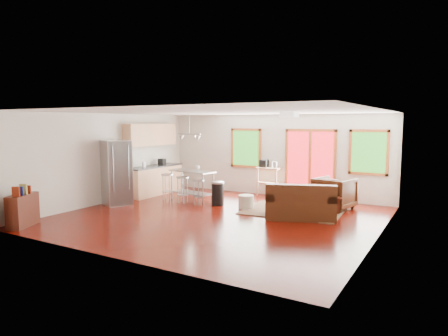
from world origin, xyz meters
The scene contains 28 objects.
floor centered at (0.00, 0.00, -0.01)m, with size 7.50×7.00×0.02m, color #360501.
ceiling centered at (0.00, 0.00, 2.61)m, with size 7.50×7.00×0.02m, color silver.
back_wall centered at (0.00, 3.51, 1.30)m, with size 7.50×0.02×2.60m, color beige.
left_wall centered at (-3.76, 0.00, 1.30)m, with size 0.02×7.00×2.60m, color beige.
right_wall centered at (3.76, 0.00, 1.30)m, with size 0.02×7.00×2.60m, color beige.
front_wall centered at (0.00, -3.51, 1.30)m, with size 7.50×0.02×2.60m, color beige.
window_left centered at (-1.00, 3.46, 1.50)m, with size 1.10×0.05×1.30m.
french_doors centered at (1.20, 3.46, 1.10)m, with size 1.60×0.05×2.10m.
window_right centered at (2.90, 3.46, 1.50)m, with size 1.10×0.05×1.30m.
rug centered at (1.39, 1.53, 0.01)m, with size 2.47×1.90×0.02m, color #435635.
loveseat centered at (1.81, 0.90, 0.35)m, with size 1.88×1.46×0.88m.
coffee_table centered at (2.02, 1.88, 0.38)m, with size 1.23×0.92×0.44m.
armchair centered at (2.26, 2.39, 0.48)m, with size 0.93×0.87×0.96m, color black.
ottoman centered at (1.16, 2.13, 0.18)m, with size 0.53×0.53×0.36m, color black.
pouf centered at (0.15, 1.24, 0.19)m, with size 0.42×0.42×0.37m, color beige.
vase centered at (1.87, 1.84, 0.52)m, with size 0.24×0.24×0.33m.
cabinets centered at (-3.49, 1.70, 0.93)m, with size 0.64×2.24×2.30m.
refrigerator centered at (-3.34, -0.09, 0.92)m, with size 0.96×0.95×1.84m.
island centered at (-1.75, 1.41, 0.63)m, with size 1.53×0.83×0.92m.
cup centered at (-1.65, 1.56, 1.02)m, with size 0.14×0.11×0.14m, color silver.
bar_stool_a centered at (-2.55, 1.23, 0.58)m, with size 0.47×0.47×0.79m.
bar_stool_b centered at (-1.82, 1.02, 0.57)m, with size 0.39×0.39×0.77m.
bar_stool_c centered at (-1.30, 1.07, 0.53)m, with size 0.39×0.39×0.71m.
trash_can centered at (-0.76, 1.25, 0.34)m, with size 0.46×0.46×0.67m.
kitchen_cart centered at (-0.11, 3.35, 0.79)m, with size 0.77×0.51×1.15m.
bookshelf centered at (-3.35, -2.98, 0.38)m, with size 0.63×0.88×0.97m.
ceiling_flush centered at (1.60, 0.60, 2.53)m, with size 0.35×0.35×0.12m, color white.
pendant_light centered at (-1.90, 1.50, 1.90)m, with size 0.80×0.18×0.79m.
Camera 1 is at (5.02, -8.33, 2.33)m, focal length 32.00 mm.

